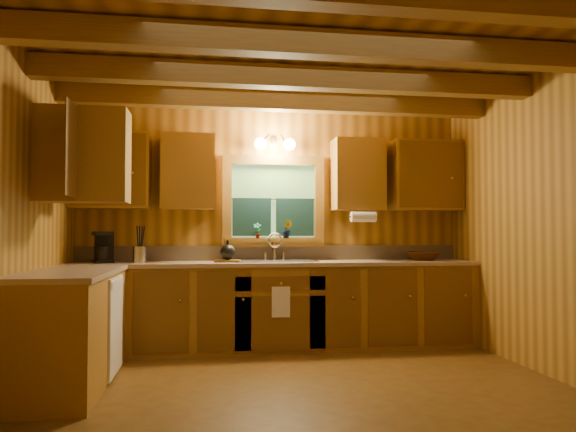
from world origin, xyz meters
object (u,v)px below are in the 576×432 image
at_px(wicker_basket, 423,256).
at_px(cutting_board, 228,261).
at_px(coffee_maker, 103,247).
at_px(sink, 277,266).

bearing_deg(wicker_basket, cutting_board, -177.58).
xyz_separation_m(coffee_maker, wicker_basket, (3.37, 0.03, -0.11)).
height_order(coffee_maker, cutting_board, coffee_maker).
height_order(cutting_board, wicker_basket, wicker_basket).
distance_m(coffee_maker, cutting_board, 1.24).
xyz_separation_m(sink, wicker_basket, (1.63, 0.03, 0.09)).
bearing_deg(wicker_basket, sink, -178.99).
bearing_deg(sink, wicker_basket, 1.01).
bearing_deg(coffee_maker, cutting_board, -24.61).
height_order(coffee_maker, wicker_basket, coffee_maker).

